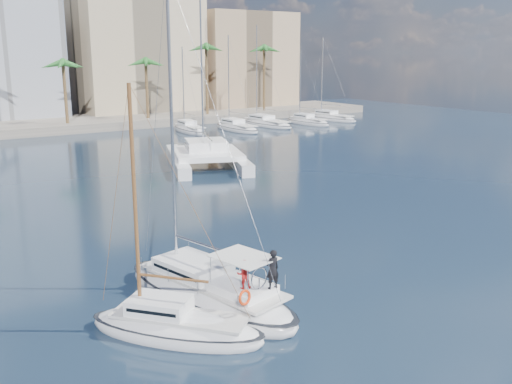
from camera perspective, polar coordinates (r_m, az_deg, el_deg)
ground at (r=31.18m, az=0.40°, el=-6.57°), size 160.00×160.00×0.00m
quay at (r=87.36m, az=-22.81°, el=5.96°), size 120.00×14.00×1.20m
building_beige at (r=101.73m, az=-11.88°, el=13.01°), size 20.00×14.00×20.00m
building_tan_right at (r=109.16m, az=-1.43°, el=12.79°), size 18.00×12.00×18.00m
palm_centre at (r=82.83m, az=-22.88°, el=12.33°), size 3.60×3.60×12.30m
palm_right at (r=95.57m, az=-1.97°, el=13.42°), size 3.60×3.60×12.30m
main_sloop at (r=25.76m, az=-4.81°, el=-9.95°), size 5.48×10.62×15.08m
small_sloop at (r=23.11m, az=-8.10°, el=-13.22°), size 6.41×6.96×10.37m
catamaran at (r=56.34m, az=-4.98°, el=3.85°), size 11.28×15.22×19.74m
seagull at (r=30.44m, az=-8.18°, el=-6.17°), size 1.05×0.45×0.19m
moored_yacht_a at (r=80.69m, az=-6.64°, el=5.95°), size 3.37×9.52×11.90m
moored_yacht_b at (r=82.14m, az=-1.94°, el=6.17°), size 3.32×10.83×13.72m
moored_yacht_c at (r=87.34m, az=1.01°, el=6.63°), size 3.98×12.33×15.54m
moored_yacht_d at (r=89.62m, az=5.18°, el=6.76°), size 3.52×9.55×11.90m
moored_yacht_e at (r=95.30m, az=7.49°, el=7.12°), size 4.61×11.11×13.72m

